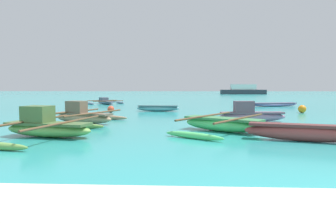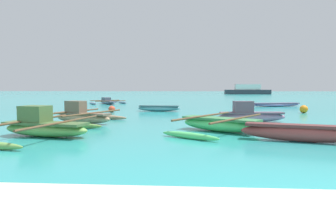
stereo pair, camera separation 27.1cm
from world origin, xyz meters
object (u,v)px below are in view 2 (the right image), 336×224
at_px(moored_boat_5, 159,108).
at_px(moored_boat_3, 276,104).
at_px(moored_boat_2, 250,115).
at_px(mooring_buoy_0, 304,109).
at_px(mooring_buoy_2, 112,109).
at_px(distant_ferry, 247,90).
at_px(moored_boat_7, 81,116).
at_px(moored_boat_1, 303,132).
at_px(moored_boat_0, 108,102).
at_px(moored_boat_4, 44,126).
at_px(moored_boat_6, 220,124).

bearing_deg(moored_boat_5, moored_boat_3, 34.97).
bearing_deg(moored_boat_2, mooring_buoy_0, 44.73).
bearing_deg(mooring_buoy_0, mooring_buoy_2, -178.80).
distance_m(moored_boat_2, distant_ferry, 57.44).
bearing_deg(mooring_buoy_2, moored_boat_2, -32.19).
xyz_separation_m(moored_boat_5, moored_boat_7, (-2.71, -6.69, 0.09)).
height_order(moored_boat_1, moored_boat_5, moored_boat_1).
height_order(moored_boat_5, mooring_buoy_0, mooring_buoy_0).
bearing_deg(mooring_buoy_0, moored_boat_2, -130.32).
height_order(moored_boat_0, moored_boat_4, moored_boat_4).
height_order(moored_boat_3, mooring_buoy_2, mooring_buoy_2).
relative_size(moored_boat_4, moored_boat_7, 1.02).
distance_m(moored_boat_1, moored_boat_5, 11.77).
bearing_deg(distant_ferry, moored_boat_0, -116.52).
bearing_deg(moored_boat_7, mooring_buoy_2, 112.60).
bearing_deg(mooring_buoy_2, moored_boat_7, -88.69).
height_order(moored_boat_4, moored_boat_5, moored_boat_4).
relative_size(moored_boat_2, mooring_buoy_0, 6.38).
height_order(moored_boat_1, moored_boat_3, moored_boat_1).
height_order(moored_boat_1, moored_boat_7, moored_boat_7).
bearing_deg(moored_boat_2, mooring_buoy_2, 142.87).
distance_m(moored_boat_5, mooring_buoy_0, 8.86).
relative_size(moored_boat_0, moored_boat_4, 0.82).
bearing_deg(distant_ferry, moored_boat_7, -107.63).
bearing_deg(moored_boat_5, mooring_buoy_0, -1.52).
height_order(moored_boat_4, mooring_buoy_2, moored_boat_4).
bearing_deg(moored_boat_3, mooring_buoy_0, -105.16).
bearing_deg(moored_boat_5, moored_boat_1, -60.48).
relative_size(moored_boat_2, moored_boat_3, 0.73).
relative_size(moored_boat_0, moored_boat_5, 1.31).
bearing_deg(moored_boat_6, moored_boat_1, -6.77).
distance_m(mooring_buoy_2, distant_ferry, 54.86).
height_order(moored_boat_4, mooring_buoy_0, moored_boat_4).
xyz_separation_m(moored_boat_1, moored_boat_4, (-7.77, 0.39, 0.05)).
bearing_deg(mooring_buoy_2, moored_boat_3, 28.84).
height_order(moored_boat_0, moored_boat_1, moored_boat_0).
relative_size(moored_boat_5, moored_boat_7, 0.64).
relative_size(moored_boat_2, moored_boat_6, 0.68).
xyz_separation_m(moored_boat_6, distant_ferry, (12.51, 59.39, 0.66)).
distance_m(moored_boat_0, moored_boat_1, 21.73).
height_order(moored_boat_3, moored_boat_5, moored_boat_5).
distance_m(moored_boat_6, mooring_buoy_2, 9.66).
distance_m(moored_boat_1, moored_boat_7, 8.76).
xyz_separation_m(moored_boat_2, moored_boat_7, (-7.34, -0.95, -0.02)).
distance_m(mooring_buoy_0, distant_ferry, 51.89).
bearing_deg(moored_boat_0, moored_boat_1, -5.91).
xyz_separation_m(moored_boat_5, distant_ferry, (15.51, 50.66, 0.70)).
height_order(moored_boat_6, distant_ferry, distant_ferry).
bearing_deg(distant_ferry, mooring_buoy_0, -97.41).
xyz_separation_m(moored_boat_1, moored_boat_3, (3.84, 16.05, -0.10)).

